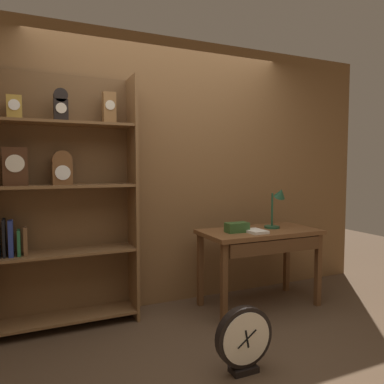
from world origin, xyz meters
name	(u,v)px	position (x,y,z in m)	size (l,w,h in m)	color
ground_plane	(228,363)	(0.00, 0.00, 0.00)	(10.00, 10.00, 0.00)	#4C3826
back_wood_panel	(164,172)	(0.00, 1.27, 1.30)	(4.80, 0.05, 2.60)	brown
bookshelf	(61,199)	(-0.98, 1.10, 1.09)	(1.17, 0.32, 2.14)	brown
workbench	(261,241)	(0.80, 0.78, 0.65)	(1.14, 0.57, 0.75)	brown
desk_lamp	(277,204)	(1.01, 0.81, 0.99)	(0.20, 0.20, 0.41)	#1E472D
toolbox_small	(237,227)	(0.53, 0.78, 0.79)	(0.21, 0.11, 0.09)	#2D5123
open_repair_manual	(255,231)	(0.68, 0.70, 0.76)	(0.16, 0.22, 0.03)	silver
round_clock_large	(244,339)	(0.04, -0.14, 0.23)	(0.40, 0.11, 0.44)	black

